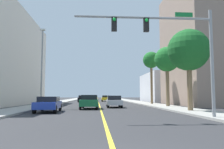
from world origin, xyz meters
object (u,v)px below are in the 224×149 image
Objects in this scene: palm_far at (151,61)px; car_green at (90,102)px; street_lamp at (42,63)px; car_black at (83,99)px; traffic_signal_mast at (172,39)px; car_yellow at (106,98)px; car_blue at (48,104)px; car_gray at (85,98)px; car_silver at (114,101)px; palm_near at (189,51)px; palm_mid at (167,60)px.

palm_far reaches higher than car_green.
car_black is (3.53, 21.41, -4.30)m from street_lamp.
traffic_signal_mast is 35.30m from car_black.
car_blue is at bearing -101.15° from car_yellow.
palm_far is 2.00× the size of car_gray.
traffic_signal_mast is 12.90m from car_green.
car_green is at bearing -82.30° from car_black.
traffic_signal_mast is 16.81m from street_lamp.
car_silver reaches higher than car_gray.
palm_near is (3.47, 5.83, 0.51)m from traffic_signal_mast.
car_green is at bearing -128.83° from car_blue.
car_green is at bearing -132.66° from palm_far.
palm_mid is at bearing -89.46° from palm_far.
car_gray is 32.22m from car_silver.
car_black is at bearing 129.72° from palm_far.
palm_mid is at bearing -75.97° from car_yellow.
car_yellow is at bearing 85.50° from car_green.
car_black is (-4.80, -4.20, 0.01)m from car_yellow.
palm_far is at bearing -64.64° from car_gray.
palm_mid is at bearing 1.90° from street_lamp.
traffic_signal_mast is 38.81m from car_yellow.
palm_far reaches higher than car_yellow.
palm_mid is 34.41m from car_gray.
palm_far reaches higher than car_black.
car_yellow is 8.62m from car_gray.
car_silver is (5.08, -31.81, 0.01)m from car_gray.
car_yellow is at bearing 44.03° from car_black.
palm_far is 2.02× the size of car_black.
street_lamp is 32.99m from car_gray.
palm_near reaches higher than car_yellow.
car_green is at bearing 149.04° from palm_near.
car_black reaches higher than car_gray.
car_black is 21.22m from car_silver.
car_blue is (-12.55, -6.80, -4.95)m from palm_mid.
street_lamp is at bearing -151.16° from palm_far.
palm_mid is at bearing 73.65° from traffic_signal_mast.
car_silver is at bearing 100.22° from traffic_signal_mast.
palm_mid is at bearing 15.59° from car_green.
palm_far is at bearing 90.54° from palm_mid.
palm_near is 33.53m from car_yellow.
car_gray reaches higher than car_blue.
street_lamp is at bearing -174.02° from car_silver.
car_black is at bearing 80.63° from street_lamp.
traffic_signal_mast is at bearing -100.43° from palm_far.
car_black is 0.92× the size of car_blue.
street_lamp is at bearing -178.10° from palm_mid.
traffic_signal_mast is 21.39m from palm_far.
palm_far is (0.39, 15.13, 1.36)m from palm_near.
car_gray is at bearing 114.95° from palm_far.
car_black is at bearing -88.02° from car_gray.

